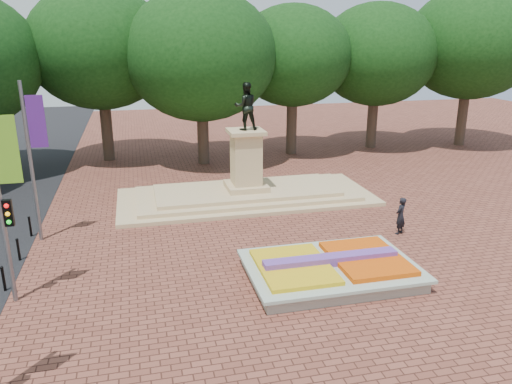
{
  "coord_description": "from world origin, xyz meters",
  "views": [
    {
      "loc": [
        -5.76,
        -17.84,
        8.77
      ],
      "look_at": [
        -0.83,
        2.35,
        2.2
      ],
      "focal_mm": 35.0,
      "sensor_mm": 36.0,
      "label": 1
    }
  ],
  "objects": [
    {
      "name": "ground",
      "position": [
        0.0,
        0.0,
        0.0
      ],
      "size": [
        90.0,
        90.0,
        0.0
      ],
      "primitive_type": "plane",
      "color": "brown",
      "rests_on": "ground"
    },
    {
      "name": "flower_bed",
      "position": [
        1.03,
        -2.0,
        0.38
      ],
      "size": [
        6.3,
        4.3,
        0.91
      ],
      "color": "gray",
      "rests_on": "ground"
    },
    {
      "name": "monument",
      "position": [
        0.0,
        8.0,
        0.88
      ],
      "size": [
        14.0,
        6.0,
        6.4
      ],
      "color": "tan",
      "rests_on": "ground"
    },
    {
      "name": "tree_row_back",
      "position": [
        2.33,
        18.0,
        6.67
      ],
      "size": [
        44.8,
        8.8,
        10.43
      ],
      "color": "#3B2B20",
      "rests_on": "ground"
    },
    {
      "name": "banner_poles",
      "position": [
        -10.08,
        -1.31,
        3.88
      ],
      "size": [
        0.88,
        11.17,
        7.0
      ],
      "color": "slate",
      "rests_on": "ground"
    },
    {
      "name": "pedestrian",
      "position": [
        5.73,
        1.36,
        0.87
      ],
      "size": [
        0.76,
        0.7,
        1.74
      ],
      "primitive_type": "imported",
      "rotation": [
        0.0,
        0.0,
        3.74
      ],
      "color": "black",
      "rests_on": "ground"
    }
  ]
}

